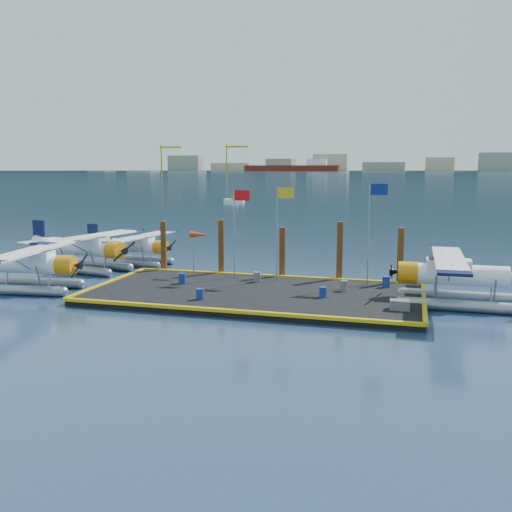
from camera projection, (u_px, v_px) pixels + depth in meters
The scene contains 24 objects.
ground at pixel (255, 298), 35.04m from camera, with size 4000.00×4000.00×0.00m, color navy.
dock at pixel (255, 294), 35.01m from camera, with size 20.00×10.00×0.40m, color black.
dock_bumpers at pixel (255, 290), 34.96m from camera, with size 20.25×10.25×0.18m, color gold, non-canonical shape.
far_backdrop at pixel (500, 165), 1623.83m from camera, with size 3050.00×2050.00×810.00m.
seaplane_a at pixel (29, 267), 36.61m from camera, with size 9.36×10.33×3.65m.
seaplane_b at pixel (88, 250), 43.59m from camera, with size 9.64×10.48×3.71m.
seaplane_c at pixel (138, 248), 46.62m from camera, with size 8.15×8.98×3.17m.
seaplane_d at pixel (456, 278), 32.63m from camera, with size 9.62×10.59×3.79m.
drum_0 at pixel (182, 278), 37.25m from camera, with size 0.48×0.48×0.67m, color navy.
drum_1 at pixel (323, 292), 33.32m from camera, with size 0.44×0.44×0.61m, color navy.
drum_2 at pixel (344, 286), 34.99m from camera, with size 0.47×0.47×0.66m, color #5D5D62.
drum_3 at pixel (200, 294), 32.78m from camera, with size 0.45×0.45×0.64m, color navy.
drum_4 at pixel (386, 282), 36.11m from camera, with size 0.49×0.49×0.69m, color navy.
drum_5 at pixel (257, 277), 37.76m from camera, with size 0.47×0.47×0.67m, color #5D5D62.
crate at pixel (400, 305), 30.44m from camera, with size 1.06×0.71×0.53m, color #5D5D62.
flagpole_red at pixel (237, 220), 38.57m from camera, with size 1.14×0.08×6.00m.
flagpole_yellow at pixel (280, 219), 37.76m from camera, with size 1.14×0.08×6.20m.
flagpole_blue at pixel (372, 219), 36.15m from camera, with size 1.14×0.08×6.50m.
windsock at pixel (200, 236), 39.48m from camera, with size 1.40×0.44×3.12m.
piling_0 at pixel (164, 248), 42.11m from camera, with size 0.44×0.44×4.00m, color #432913.
piling_1 at pixel (221, 249), 40.90m from camera, with size 0.44×0.44×4.20m, color #432913.
piling_2 at pixel (282, 254), 39.75m from camera, with size 0.44×0.44×3.80m, color #432913.
piling_3 at pixel (340, 253), 38.65m from camera, with size 0.44×0.44×4.30m, color #432913.
piling_4 at pixel (400, 258), 37.62m from camera, with size 0.44×0.44×4.00m, color #432913.
Camera 1 is at (9.23, -32.94, 8.01)m, focal length 40.00 mm.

